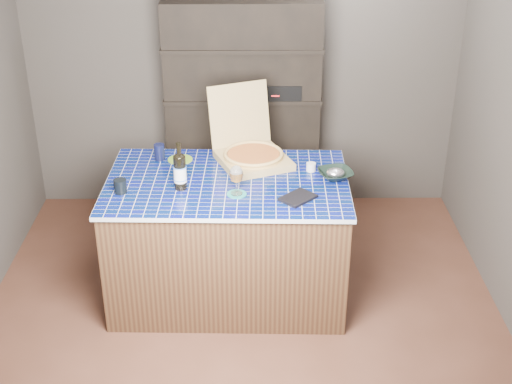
{
  "coord_description": "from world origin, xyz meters",
  "views": [
    {
      "loc": [
        0.06,
        -3.81,
        2.96
      ],
      "look_at": [
        0.09,
        0.0,
        0.97
      ],
      "focal_mm": 50.0,
      "sensor_mm": 36.0,
      "label": 1
    }
  ],
  "objects_px": {
    "pizza_box": "(252,153)",
    "mead_bottle": "(180,171)",
    "dvd_case": "(298,198)",
    "wine_glass": "(236,175)",
    "kitchen_island": "(228,238)",
    "bowl": "(335,174)"
  },
  "relations": [
    {
      "from": "pizza_box",
      "to": "mead_bottle",
      "type": "xyz_separation_m",
      "value": [
        -0.46,
        -0.4,
        0.06
      ]
    },
    {
      "from": "pizza_box",
      "to": "dvd_case",
      "type": "xyz_separation_m",
      "value": [
        0.29,
        -0.55,
        -0.06
      ]
    },
    {
      "from": "kitchen_island",
      "to": "wine_glass",
      "type": "bearing_deg",
      "value": -69.68
    },
    {
      "from": "kitchen_island",
      "to": "dvd_case",
      "type": "distance_m",
      "value": 0.68
    },
    {
      "from": "kitchen_island",
      "to": "pizza_box",
      "type": "relative_size",
      "value": 2.43
    },
    {
      "from": "mead_bottle",
      "to": "dvd_case",
      "type": "xyz_separation_m",
      "value": [
        0.74,
        -0.15,
        -0.12
      ]
    },
    {
      "from": "mead_bottle",
      "to": "kitchen_island",
      "type": "bearing_deg",
      "value": 19.93
    },
    {
      "from": "pizza_box",
      "to": "mead_bottle",
      "type": "distance_m",
      "value": 0.61
    },
    {
      "from": "dvd_case",
      "to": "bowl",
      "type": "distance_m",
      "value": 0.39
    },
    {
      "from": "wine_glass",
      "to": "kitchen_island",
      "type": "bearing_deg",
      "value": 108.89
    },
    {
      "from": "wine_glass",
      "to": "dvd_case",
      "type": "bearing_deg",
      "value": -9.46
    },
    {
      "from": "wine_glass",
      "to": "bowl",
      "type": "bearing_deg",
      "value": 19.44
    },
    {
      "from": "pizza_box",
      "to": "kitchen_island",
      "type": "bearing_deg",
      "value": -140.94
    },
    {
      "from": "kitchen_island",
      "to": "pizza_box",
      "type": "bearing_deg",
      "value": 62.27
    },
    {
      "from": "kitchen_island",
      "to": "mead_bottle",
      "type": "relative_size",
      "value": 5.06
    },
    {
      "from": "pizza_box",
      "to": "dvd_case",
      "type": "bearing_deg",
      "value": -84.35
    },
    {
      "from": "kitchen_island",
      "to": "wine_glass",
      "type": "height_order",
      "value": "wine_glass"
    },
    {
      "from": "bowl",
      "to": "dvd_case",
      "type": "bearing_deg",
      "value": -132.12
    },
    {
      "from": "dvd_case",
      "to": "bowl",
      "type": "bearing_deg",
      "value": 93.32
    },
    {
      "from": "dvd_case",
      "to": "kitchen_island",
      "type": "bearing_deg",
      "value": -164.31
    },
    {
      "from": "wine_glass",
      "to": "dvd_case",
      "type": "xyz_separation_m",
      "value": [
        0.38,
        -0.06,
        -0.13
      ]
    },
    {
      "from": "pizza_box",
      "to": "dvd_case",
      "type": "height_order",
      "value": "pizza_box"
    }
  ]
}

